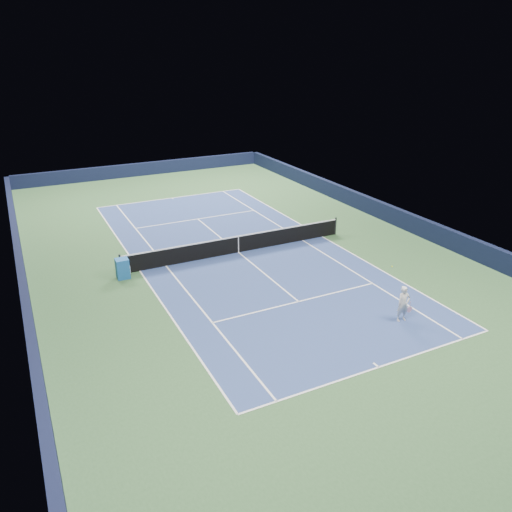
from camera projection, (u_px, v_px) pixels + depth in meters
name	position (u px, v px, depth m)	size (l,w,h in m)	color
ground	(238.00, 252.00, 27.41)	(40.00, 40.00, 0.00)	#2D502C
wall_far	(144.00, 169.00, 43.54)	(22.00, 0.35, 1.10)	black
wall_right	(393.00, 215.00, 31.65)	(0.35, 40.00, 1.10)	black
wall_left	(23.00, 282.00, 22.74)	(0.35, 40.00, 1.10)	black
court_surface	(238.00, 252.00, 27.41)	(10.97, 23.77, 0.01)	navy
baseline_far	(172.00, 198.00, 37.20)	(10.97, 0.08, 0.00)	white
baseline_near	(379.00, 367.00, 17.61)	(10.97, 0.08, 0.00)	white
sideline_doubles_right	(322.00, 237.00, 29.66)	(0.08, 23.77, 0.00)	white
sideline_doubles_left	(140.00, 271.00, 25.15)	(0.08, 23.77, 0.00)	white
sideline_singles_right	(302.00, 240.00, 29.10)	(0.08, 23.77, 0.00)	white
sideline_singles_left	(166.00, 266.00, 25.72)	(0.08, 23.77, 0.00)	white
service_line_far	(198.00, 219.00, 32.68)	(8.23, 0.08, 0.00)	white
service_line_near	(299.00, 302.00, 22.13)	(8.23, 0.08, 0.00)	white
center_service_line	(238.00, 252.00, 27.41)	(0.08, 12.80, 0.00)	white
center_mark_far	(173.00, 198.00, 37.08)	(0.08, 0.30, 0.00)	white
center_mark_near	(376.00, 365.00, 17.74)	(0.08, 0.30, 0.00)	white
tennis_net	(238.00, 244.00, 27.21)	(12.90, 0.10, 1.07)	black
sponsor_cube	(123.00, 269.00, 24.22)	(0.64, 0.57, 1.00)	#1B59A5
tennis_player	(403.00, 304.00, 20.34)	(0.75, 1.25, 2.05)	silver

